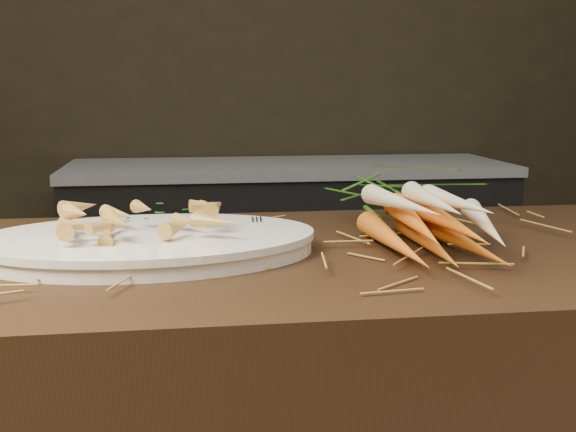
% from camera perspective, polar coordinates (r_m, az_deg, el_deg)
% --- Properties ---
extents(back_counter, '(1.82, 0.62, 0.84)m').
position_cam_1_polar(back_counter, '(3.09, 0.05, -3.54)').
color(back_counter, black).
rests_on(back_counter, ground).
extents(straw_bedding, '(1.40, 0.60, 0.02)m').
position_cam_1_polar(straw_bedding, '(1.12, -1.17, -2.31)').
color(straw_bedding, olive).
rests_on(straw_bedding, main_counter).
extents(root_veg_bunch, '(0.22, 0.59, 0.11)m').
position_cam_1_polar(root_veg_bunch, '(1.26, 9.31, 0.89)').
color(root_veg_bunch, orange).
rests_on(root_veg_bunch, main_counter).
extents(serving_platter, '(0.52, 0.37, 0.03)m').
position_cam_1_polar(serving_platter, '(1.12, -10.98, -2.34)').
color(serving_platter, white).
rests_on(serving_platter, main_counter).
extents(roasted_veg_heap, '(0.26, 0.19, 0.06)m').
position_cam_1_polar(roasted_veg_heap, '(1.11, -11.05, -0.24)').
color(roasted_veg_heap, '#A56F31').
rests_on(roasted_veg_heap, serving_platter).
extents(serving_fork, '(0.03, 0.19, 0.00)m').
position_cam_1_polar(serving_fork, '(1.11, -1.67, -1.42)').
color(serving_fork, silver).
rests_on(serving_fork, serving_platter).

